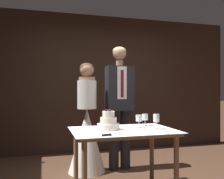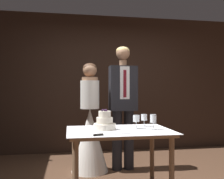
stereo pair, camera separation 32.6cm
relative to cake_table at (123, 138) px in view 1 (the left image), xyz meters
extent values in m
cube|color=black|center=(0.23, 2.17, 0.68)|extent=(5.59, 0.12, 2.67)
cylinder|color=#8E6B4C|center=(-0.49, -0.31, -0.30)|extent=(0.06, 0.06, 0.71)
cylinder|color=#8E6B4C|center=(0.49, -0.31, -0.30)|extent=(0.06, 0.06, 0.71)
cylinder|color=#8E6B4C|center=(-0.49, 0.31, -0.30)|extent=(0.06, 0.06, 0.71)
cylinder|color=#8E6B4C|center=(0.49, 0.31, -0.30)|extent=(0.06, 0.06, 0.71)
cube|color=#8E6B4C|center=(0.00, 0.00, 0.07)|extent=(1.11, 0.74, 0.03)
cube|color=white|center=(0.00, 0.00, 0.10)|extent=(1.17, 0.80, 0.01)
cylinder|color=silver|center=(-0.16, 0.06, 0.13)|extent=(0.25, 0.25, 0.07)
cylinder|color=silver|center=(-0.16, 0.06, 0.20)|extent=(0.19, 0.19, 0.07)
cylinder|color=silver|center=(-0.16, 0.06, 0.27)|extent=(0.14, 0.14, 0.07)
sphere|color=#2D1933|center=(-0.14, 0.06, 0.32)|extent=(0.02, 0.02, 0.02)
sphere|color=#2D1933|center=(-0.14, 0.09, 0.32)|extent=(0.02, 0.02, 0.02)
sphere|color=#2D1933|center=(-0.17, 0.10, 0.32)|extent=(0.02, 0.02, 0.02)
sphere|color=#2D1933|center=(-0.18, 0.06, 0.32)|extent=(0.02, 0.02, 0.02)
sphere|color=#2D1933|center=(-0.19, 0.03, 0.32)|extent=(0.02, 0.02, 0.02)
sphere|color=#2D1933|center=(-0.16, 0.03, 0.32)|extent=(0.02, 0.02, 0.02)
sphere|color=#2D1933|center=(-0.14, 0.03, 0.32)|extent=(0.02, 0.02, 0.02)
cube|color=silver|center=(-0.07, -0.27, 0.10)|extent=(0.32, 0.10, 0.00)
cylinder|color=black|center=(-0.27, -0.32, 0.11)|extent=(0.10, 0.05, 0.02)
cylinder|color=silver|center=(0.36, 0.22, 0.10)|extent=(0.07, 0.07, 0.00)
cylinder|color=silver|center=(0.36, 0.22, 0.14)|extent=(0.01, 0.01, 0.07)
cylinder|color=silver|center=(0.36, 0.22, 0.21)|extent=(0.08, 0.08, 0.08)
cylinder|color=maroon|center=(0.36, 0.22, 0.18)|extent=(0.06, 0.06, 0.02)
cylinder|color=silver|center=(0.22, 0.07, 0.10)|extent=(0.07, 0.07, 0.00)
cylinder|color=silver|center=(0.22, 0.07, 0.14)|extent=(0.01, 0.01, 0.08)
cylinder|color=silver|center=(0.22, 0.07, 0.22)|extent=(0.08, 0.08, 0.08)
cylinder|color=silver|center=(0.38, -0.06, 0.10)|extent=(0.07, 0.07, 0.00)
cylinder|color=silver|center=(0.38, -0.06, 0.14)|extent=(0.01, 0.01, 0.08)
cylinder|color=silver|center=(0.38, -0.06, 0.23)|extent=(0.07, 0.07, 0.09)
cylinder|color=maroon|center=(0.38, -0.06, 0.20)|extent=(0.06, 0.06, 0.03)
cone|color=white|center=(-0.25, 0.94, -0.19)|extent=(0.54, 0.54, 0.93)
cylinder|color=white|center=(-0.25, 0.94, 0.48)|extent=(0.28, 0.28, 0.42)
cylinder|color=#A37556|center=(-0.25, 0.94, 0.71)|extent=(0.24, 0.24, 0.05)
sphere|color=#A37556|center=(-0.25, 0.94, 0.84)|extent=(0.21, 0.21, 0.21)
ellipsoid|color=#472D1E|center=(-0.25, 0.96, 0.87)|extent=(0.21, 0.21, 0.15)
cylinder|color=black|center=(0.16, 0.94, -0.21)|extent=(0.15, 0.15, 0.89)
cylinder|color=black|center=(0.34, 0.94, -0.21)|extent=(0.15, 0.15, 0.89)
cube|color=black|center=(0.25, 0.94, 0.57)|extent=(0.41, 0.24, 0.67)
cube|color=white|center=(0.25, 0.82, 0.65)|extent=(0.14, 0.01, 0.48)
cube|color=maroon|center=(0.25, 0.81, 0.64)|extent=(0.04, 0.01, 0.40)
cylinder|color=#A37556|center=(0.25, 0.94, 0.95)|extent=(0.11, 0.11, 0.09)
sphere|color=#A37556|center=(0.25, 0.94, 1.10)|extent=(0.21, 0.21, 0.21)
ellipsoid|color=#D6B770|center=(0.25, 0.95, 1.14)|extent=(0.21, 0.21, 0.13)
camera|label=1|loc=(-0.88, -2.68, 0.55)|focal=40.00mm
camera|label=2|loc=(-0.56, -2.75, 0.55)|focal=40.00mm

